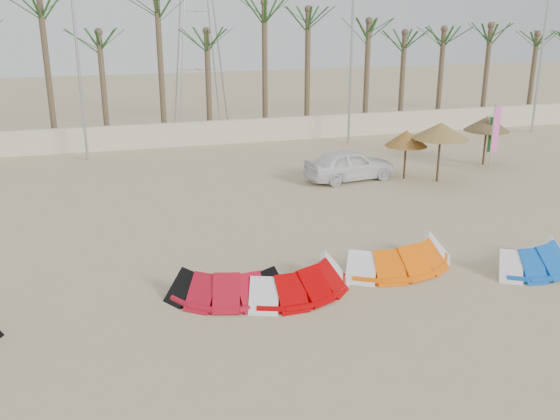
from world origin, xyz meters
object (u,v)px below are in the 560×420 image
object	(u,v)px
parasol_mid	(441,131)
car	(350,165)
kite_red_mid	(225,282)
parasol_left	(406,138)
kite_red_right	(298,276)
kite_blue	(532,255)
kite_orange	(396,252)
parasol_right	(487,124)

from	to	relation	value
parasol_mid	car	size ratio (longest dim) A/B	0.65
kite_red_mid	parasol_left	bearing A→B (deg)	43.18
kite_red_right	kite_blue	distance (m)	7.13
kite_red_mid	kite_blue	size ratio (longest dim) A/B	1.07
kite_orange	parasol_right	size ratio (longest dim) A/B	1.65
parasol_left	kite_red_mid	bearing A→B (deg)	-136.82
kite_blue	kite_red_right	bearing A→B (deg)	176.21
kite_red_mid	parasol_left	size ratio (longest dim) A/B	1.55
car	kite_orange	bearing A→B (deg)	158.62
parasol_mid	parasol_right	world-z (taller)	parasol_mid
parasol_left	kite_orange	bearing A→B (deg)	-118.11
kite_red_right	car	size ratio (longest dim) A/B	0.92
kite_red_mid	parasol_right	size ratio (longest dim) A/B	1.43
kite_blue	car	xyz separation A→B (m)	(-1.54, 10.53, 0.28)
kite_red_right	parasol_left	size ratio (longest dim) A/B	1.71
parasol_left	car	bearing A→B (deg)	168.98
kite_red_mid	parasol_mid	size ratio (longest dim) A/B	1.30
parasol_right	kite_red_right	bearing A→B (deg)	-139.98
kite_orange	parasol_mid	distance (m)	10.07
kite_red_right	parasol_left	bearing A→B (deg)	50.10
parasol_right	kite_blue	bearing A→B (deg)	-117.05
parasol_left	parasol_right	size ratio (longest dim) A/B	0.92
kite_red_right	parasol_mid	size ratio (longest dim) A/B	1.43
parasol_left	parasol_right	world-z (taller)	parasol_right
kite_red_mid	parasol_right	xyz separation A→B (m)	(14.87, 10.62, 1.60)
kite_red_mid	parasol_mid	world-z (taller)	parasol_mid
parasol_right	car	bearing A→B (deg)	-174.13
car	parasol_right	bearing A→B (deg)	-91.85
parasol_mid	kite_red_right	bearing A→B (deg)	-136.43
parasol_left	kite_red_right	bearing A→B (deg)	-129.90
parasol_left	parasol_mid	distance (m)	1.51
kite_red_right	kite_blue	xyz separation A→B (m)	(7.11, -0.47, -0.00)
kite_orange	parasol_left	size ratio (longest dim) A/B	1.79
kite_blue	kite_orange	bearing A→B (deg)	161.60
kite_orange	kite_blue	xyz separation A→B (m)	(3.79, -1.26, -0.01)
kite_red_right	parasol_mid	distance (m)	12.83
kite_blue	car	bearing A→B (deg)	98.33
parasol_right	car	xyz separation A→B (m)	(-7.30, -0.75, -1.33)
kite_red_mid	kite_red_right	size ratio (longest dim) A/B	0.91
kite_orange	kite_blue	size ratio (longest dim) A/B	1.23
kite_blue	parasol_left	size ratio (longest dim) A/B	1.45
kite_red_right	parasol_mid	bearing A→B (deg)	43.57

